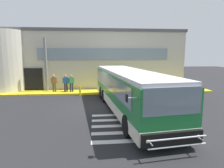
{
  "coord_description": "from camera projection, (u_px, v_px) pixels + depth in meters",
  "views": [
    {
      "loc": [
        0.02,
        -13.52,
        3.7
      ],
      "look_at": [
        1.31,
        0.58,
        1.5
      ],
      "focal_mm": 29.89,
      "sensor_mm": 36.0,
      "label": 1
    }
  ],
  "objects": [
    {
      "name": "bay_paint_stripes",
      "position": [
        133.0,
        125.0,
        9.92
      ],
      "size": [
        4.4,
        3.96,
        0.01
      ],
      "color": "silver",
      "rests_on": "ground"
    },
    {
      "name": "passenger_near_column",
      "position": [
        54.0,
        82.0,
        18.17
      ],
      "size": [
        0.59,
        0.23,
        1.68
      ],
      "color": "#4C4233",
      "rests_on": "boarding_curb"
    },
    {
      "name": "safety_bollard_yellow",
      "position": [
        80.0,
        91.0,
        17.22
      ],
      "size": [
        0.18,
        0.18,
        0.9
      ],
      "primitive_type": "cylinder",
      "color": "yellow",
      "rests_on": "ground"
    },
    {
      "name": "entry_support_column",
      "position": [
        46.0,
        65.0,
        18.33
      ],
      "size": [
        0.28,
        0.28,
        5.22
      ],
      "primitive_type": "cylinder",
      "color": "slate",
      "rests_on": "boarding_curb"
    },
    {
      "name": "passenger_at_curb_edge",
      "position": [
        71.0,
        82.0,
        18.09
      ],
      "size": [
        0.55,
        0.47,
        1.68
      ],
      "color": "#1E2338",
      "rests_on": "boarding_curb"
    },
    {
      "name": "terminal_building",
      "position": [
        90.0,
        59.0,
        24.73
      ],
      "size": [
        21.22,
        13.8,
        6.4
      ],
      "color": "beige",
      "rests_on": "ground"
    },
    {
      "name": "ground_plane",
      "position": [
        95.0,
        105.0,
        13.88
      ],
      "size": [
        80.0,
        90.0,
        0.02
      ],
      "primitive_type": "cube",
      "color": "#232326",
      "rests_on": "ground"
    },
    {
      "name": "bus_main_foreground",
      "position": [
        128.0,
        91.0,
        12.44
      ],
      "size": [
        3.91,
        12.19,
        2.7
      ],
      "color": "#1E7238",
      "rests_on": "ground"
    },
    {
      "name": "boarding_curb",
      "position": [
        95.0,
        92.0,
        18.59
      ],
      "size": [
        23.42,
        2.0,
        0.15
      ],
      "primitive_type": "cube",
      "color": "yellow",
      "rests_on": "ground"
    },
    {
      "name": "passenger_by_doorway",
      "position": [
        66.0,
        82.0,
        18.28
      ],
      "size": [
        0.58,
        0.29,
        1.68
      ],
      "color": "#1E2338",
      "rests_on": "boarding_curb"
    }
  ]
}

